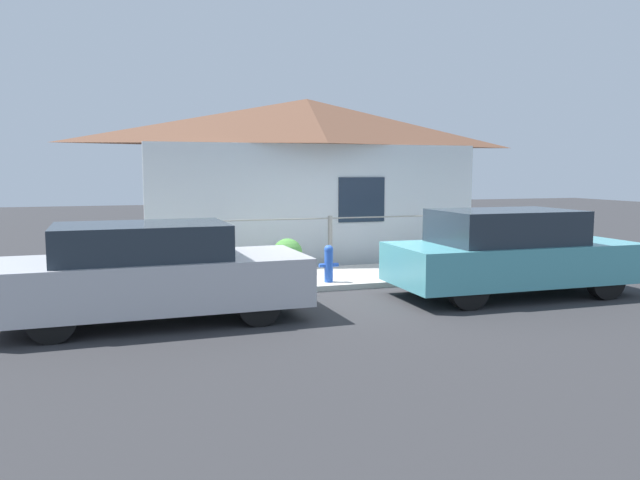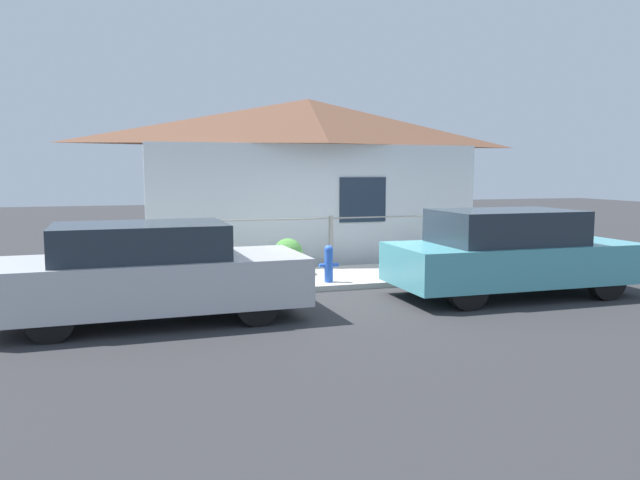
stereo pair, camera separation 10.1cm
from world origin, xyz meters
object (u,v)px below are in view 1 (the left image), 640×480
object	(u,v)px
potted_plant_corner	(448,252)
fire_hydrant	(329,263)
car_right	(510,253)
potted_plant_by_fence	(163,261)
potted_plant_near_hydrant	(288,254)
car_left	(152,273)

from	to	relation	value
potted_plant_corner	fire_hydrant	bearing A→B (deg)	-163.00
fire_hydrant	potted_plant_corner	xyz separation A→B (m)	(3.02, 0.92, -0.04)
car_right	potted_plant_by_fence	world-z (taller)	car_right
fire_hydrant	car_right	bearing A→B (deg)	-31.36
fire_hydrant	potted_plant_near_hydrant	size ratio (longest dim) A/B	0.96
car_right	potted_plant_near_hydrant	bearing A→B (deg)	140.11
potted_plant_corner	potted_plant_by_fence	bearing A→B (deg)	178.90
potted_plant_by_fence	car_left	bearing A→B (deg)	-97.27
car_left	potted_plant_by_fence	bearing A→B (deg)	81.47
car_right	fire_hydrant	distance (m)	3.22
car_left	potted_plant_by_fence	distance (m)	2.74
car_left	potted_plant_near_hydrant	world-z (taller)	car_left
car_right	potted_plant_near_hydrant	distance (m)	4.25
fire_hydrant	potted_plant_corner	world-z (taller)	fire_hydrant
car_right	potted_plant_by_fence	xyz separation A→B (m)	(-5.63, 2.70, -0.25)
car_right	potted_plant_by_fence	size ratio (longest dim) A/B	6.27
car_right	car_left	bearing A→B (deg)	-179.52
car_left	car_right	world-z (taller)	car_right
potted_plant_corner	car_left	bearing A→B (deg)	-157.50
potted_plant_by_fence	potted_plant_corner	bearing A→B (deg)	-1.10
fire_hydrant	potted_plant_near_hydrant	bearing A→B (deg)	114.62
car_right	potted_plant_corner	distance (m)	2.63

